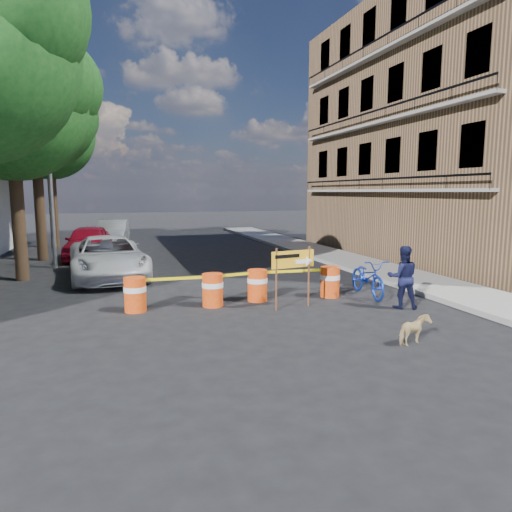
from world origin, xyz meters
TOP-DOWN VIEW (x-y plane):
  - ground at (0.00, 0.00)m, footprint 120.00×120.00m
  - sidewalk_east at (6.20, 6.00)m, footprint 2.40×40.00m
  - apartment_building at (12.00, 8.00)m, footprint 8.00×16.00m
  - tree_mid_a at (-6.74, 7.00)m, footprint 5.25×5.00m
  - tree_mid_b at (-6.73, 12.00)m, footprint 5.67×5.40m
  - tree_far at (-6.74, 17.00)m, footprint 5.04×4.80m
  - streetlamp at (-5.93, 9.50)m, footprint 1.25×0.18m
  - barrel_far_left at (-3.20, 1.42)m, footprint 0.58×0.58m
  - barrel_mid_left at (-1.17, 1.35)m, footprint 0.58×0.58m
  - barrel_mid_right at (0.18, 1.59)m, footprint 0.58×0.58m
  - barrel_far_right at (2.38, 1.43)m, footprint 0.58×0.58m
  - detour_sign at (0.97, 0.52)m, footprint 1.27×0.33m
  - pedestrian at (3.64, -0.33)m, footprint 0.99×0.89m
  - bicycle at (3.51, 1.20)m, footprint 0.88×1.21m
  - dog at (2.09, -2.96)m, footprint 0.79×0.53m
  - suv_white at (-3.90, 6.46)m, footprint 2.96×5.65m
  - sedan_red at (-4.80, 11.88)m, footprint 2.28×4.72m
  - sedan_silver at (-3.72, 16.80)m, footprint 2.03×4.66m

SIDE VIEW (x-z plane):
  - ground at x=0.00m, z-range 0.00..0.00m
  - sidewalk_east at x=6.20m, z-range 0.00..0.15m
  - dog at x=2.09m, z-range 0.00..0.61m
  - barrel_far_left at x=-3.20m, z-range 0.02..0.92m
  - barrel_mid_left at x=-1.17m, z-range 0.02..0.92m
  - barrel_mid_right at x=0.18m, z-range 0.02..0.92m
  - barrel_far_right at x=2.38m, z-range 0.02..0.92m
  - sedan_silver at x=-3.72m, z-range 0.00..1.49m
  - suv_white at x=-3.90m, z-range 0.00..1.52m
  - sedan_red at x=-4.80m, z-range 0.00..1.55m
  - pedestrian at x=3.64m, z-range 0.00..1.68m
  - bicycle at x=3.51m, z-range 0.00..2.16m
  - detour_sign at x=0.97m, z-range 0.37..2.03m
  - streetlamp at x=-5.93m, z-range 0.38..8.38m
  - apartment_building at x=12.00m, z-range 0.00..12.00m
  - tree_mid_a at x=-6.74m, z-range 1.67..10.34m
  - tree_far at x=-6.74m, z-range 1.80..10.64m
  - tree_mid_b at x=-6.73m, z-range 1.90..11.53m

